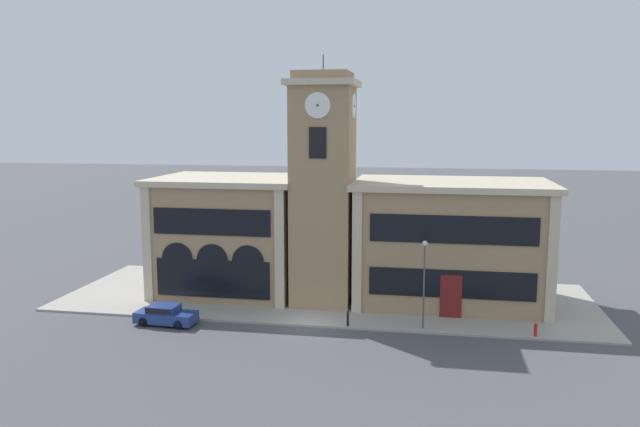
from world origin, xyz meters
The scene contains 9 objects.
ground_plane centered at (0.00, 0.00, 0.00)m, with size 300.00×300.00×0.00m, color #4C4C51.
sidewalk_kerb centered at (0.00, 7.19, 0.07)m, with size 41.03×14.38×0.15m.
clock_tower centered at (0.00, 5.67, 8.75)m, with size 5.09×5.09×18.61m.
town_hall_left_wing centered at (-8.02, 7.89, 4.74)m, with size 11.74×9.61×9.43m.
town_hall_right_wing centered at (9.51, 7.90, 4.72)m, with size 14.72×9.61×9.38m.
parked_car_near centered at (-9.81, -1.16, 0.72)m, with size 4.25×1.95×1.37m.
street_lamp centered at (7.65, 0.73, 4.04)m, with size 0.36×0.36×5.95m.
bollard centered at (2.63, 0.35, 0.67)m, with size 0.18×0.18×1.06m.
fire_hydrant centered at (14.79, 0.42, 0.57)m, with size 0.22×0.22×0.87m.
Camera 1 is at (7.97, -39.92, 13.82)m, focal length 35.00 mm.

